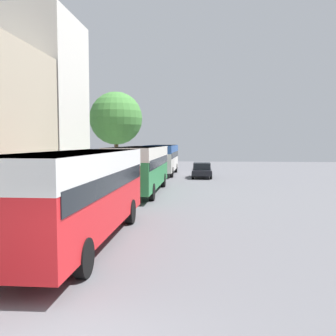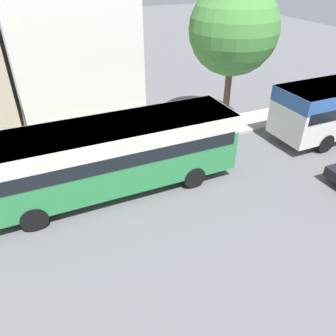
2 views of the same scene
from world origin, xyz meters
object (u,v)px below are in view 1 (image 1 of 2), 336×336
object	(u,v)px
bus_third_in_line	(162,156)
pedestrian_near_curb	(52,188)
bus_following	(141,163)
car_crossing	(202,170)
bus_lead	(79,184)

from	to	relation	value
bus_third_in_line	pedestrian_near_curb	bearing A→B (deg)	-101.47
bus_following	car_crossing	bearing A→B (deg)	69.56
bus_following	car_crossing	size ratio (longest dim) A/B	2.45
car_crossing	pedestrian_near_curb	size ratio (longest dim) A/B	2.76
pedestrian_near_curb	bus_following	bearing A→B (deg)	54.14
bus_third_in_line	bus_lead	bearing A→B (deg)	-90.08
bus_lead	bus_third_in_line	world-z (taller)	bus_third_in_line
pedestrian_near_curb	bus_third_in_line	bearing A→B (deg)	78.53
bus_following	pedestrian_near_curb	world-z (taller)	bus_following
bus_lead	bus_following	size ratio (longest dim) A/B	0.94
bus_third_in_line	car_crossing	bearing A→B (deg)	-35.82
bus_following	pedestrian_near_curb	distance (m)	6.69
bus_following	car_crossing	world-z (taller)	bus_following
bus_following	bus_lead	bearing A→B (deg)	-90.06
bus_lead	bus_following	world-z (taller)	bus_following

